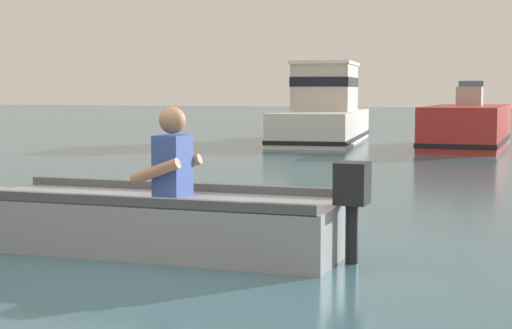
# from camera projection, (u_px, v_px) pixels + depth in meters

# --- Properties ---
(ground_plane) EXTENTS (120.00, 120.00, 0.00)m
(ground_plane) POSITION_uv_depth(u_px,v_px,m) (148.00, 270.00, 6.13)
(ground_plane) COLOR #386070
(rowboat_with_person) EXTENTS (3.71, 1.15, 1.19)m
(rowboat_with_person) POSITION_uv_depth(u_px,v_px,m) (149.00, 220.00, 6.89)
(rowboat_with_person) COLOR gray
(rowboat_with_person) RESTS_ON ground
(moored_boat_white) EXTENTS (2.62, 5.97, 2.07)m
(moored_boat_white) POSITION_uv_depth(u_px,v_px,m) (323.00, 112.00, 21.41)
(moored_boat_white) COLOR white
(moored_boat_white) RESTS_ON ground
(moored_boat_red) EXTENTS (1.69, 4.74, 1.55)m
(moored_boat_red) POSITION_uv_depth(u_px,v_px,m) (467.00, 127.00, 19.19)
(moored_boat_red) COLOR #B72D28
(moored_boat_red) RESTS_ON ground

